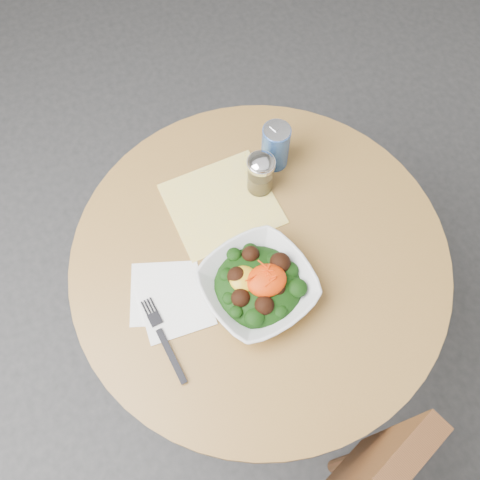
# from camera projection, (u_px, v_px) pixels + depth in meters

# --- Properties ---
(ground) EXTENTS (6.00, 6.00, 0.00)m
(ground) POSITION_uv_depth(u_px,v_px,m) (253.00, 339.00, 1.94)
(ground) COLOR #313133
(ground) RESTS_ON ground
(table) EXTENTS (0.90, 0.90, 0.75)m
(table) POSITION_uv_depth(u_px,v_px,m) (258.00, 286.00, 1.44)
(table) COLOR black
(table) RESTS_ON ground
(cloth_napkin) EXTENTS (0.27, 0.25, 0.00)m
(cloth_napkin) POSITION_uv_depth(u_px,v_px,m) (222.00, 204.00, 1.32)
(cloth_napkin) COLOR yellow
(cloth_napkin) RESTS_ON table
(paper_napkins) EXTENTS (0.19, 0.21, 0.00)m
(paper_napkins) POSITION_uv_depth(u_px,v_px,m) (170.00, 298.00, 1.21)
(paper_napkins) COLOR white
(paper_napkins) RESTS_ON table
(salad_bowl) EXTENTS (0.30, 0.30, 0.09)m
(salad_bowl) POSITION_uv_depth(u_px,v_px,m) (258.00, 285.00, 1.19)
(salad_bowl) COLOR silver
(salad_bowl) RESTS_ON table
(fork) EXTENTS (0.05, 0.21, 0.00)m
(fork) POSITION_uv_depth(u_px,v_px,m) (163.00, 337.00, 1.17)
(fork) COLOR black
(fork) RESTS_ON table
(spice_shaker) EXTENTS (0.07, 0.07, 0.12)m
(spice_shaker) POSITION_uv_depth(u_px,v_px,m) (260.00, 174.00, 1.29)
(spice_shaker) COLOR silver
(spice_shaker) RESTS_ON table
(beverage_can) EXTENTS (0.07, 0.07, 0.13)m
(beverage_can) POSITION_uv_depth(u_px,v_px,m) (275.00, 146.00, 1.32)
(beverage_can) COLOR #0E319A
(beverage_can) RESTS_ON table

